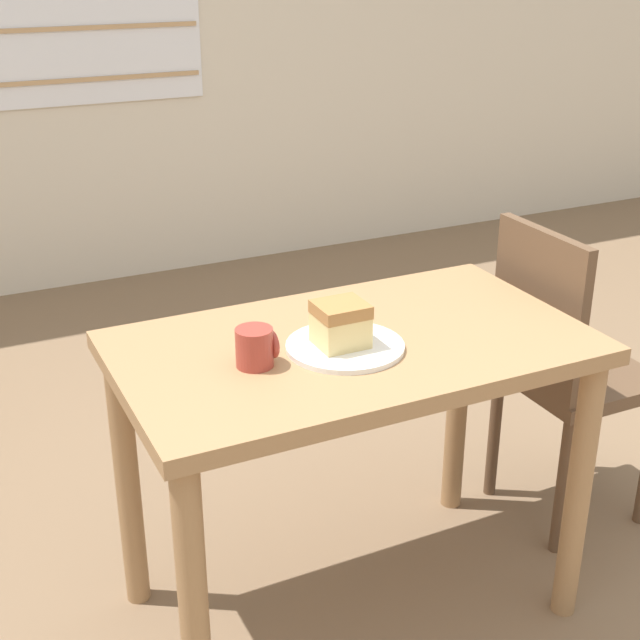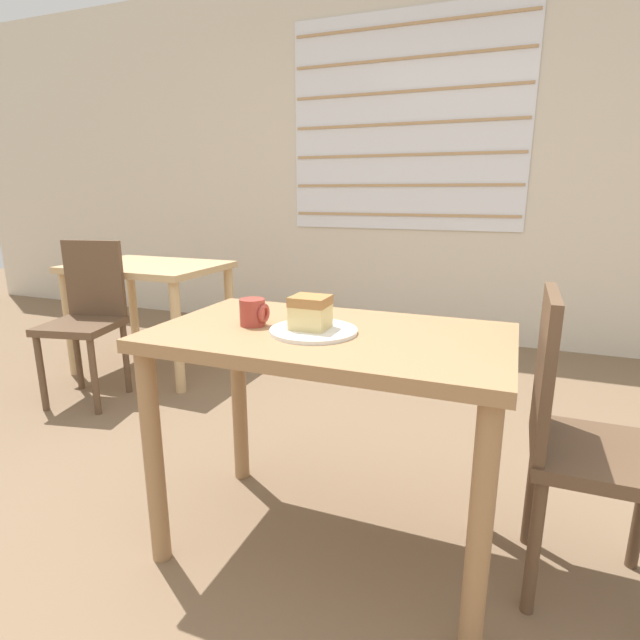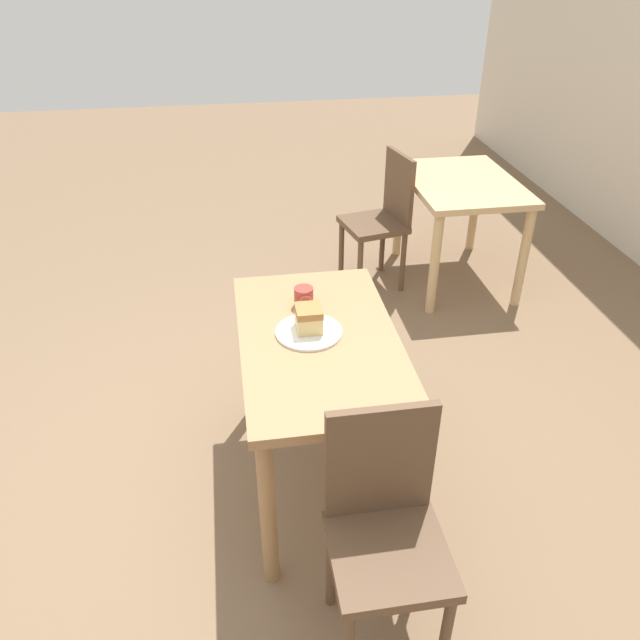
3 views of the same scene
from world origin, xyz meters
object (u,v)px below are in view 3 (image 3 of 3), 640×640
object	(u,v)px
plate	(309,332)
cake_slice	(309,319)
dining_table_far	(461,197)
dining_table_near	(319,364)
coffee_mug	(304,297)
chair_far_corner	(382,216)
chair_near_window	(385,528)

from	to	relation	value
plate	cake_slice	xyz separation A→B (m)	(-0.01, 0.00, 0.06)
dining_table_far	plate	world-z (taller)	plate
dining_table_near	coffee_mug	world-z (taller)	coffee_mug
dining_table_near	coffee_mug	size ratio (longest dim) A/B	12.17
chair_far_corner	dining_table_far	bearing A→B (deg)	77.03
dining_table_far	plate	bearing A→B (deg)	-36.84
plate	cake_slice	world-z (taller)	cake_slice
dining_table_near	plate	xyz separation A→B (m)	(-0.04, -0.04, 0.13)
chair_near_window	chair_far_corner	bearing A→B (deg)	76.35
dining_table_near	coffee_mug	distance (m)	0.30
dining_table_far	chair_near_window	size ratio (longest dim) A/B	1.04
plate	chair_far_corner	bearing A→B (deg)	156.61
plate	coffee_mug	size ratio (longest dim) A/B	3.00
dining_table_far	chair_near_window	world-z (taller)	chair_near_window
dining_table_near	cake_slice	size ratio (longest dim) A/B	9.77
coffee_mug	cake_slice	bearing A→B (deg)	-2.08
chair_far_corner	coffee_mug	size ratio (longest dim) A/B	10.21
cake_slice	chair_far_corner	bearing A→B (deg)	156.54
cake_slice	dining_table_near	bearing A→B (deg)	34.14
chair_far_corner	plate	distance (m)	1.84
chair_far_corner	coffee_mug	xyz separation A→B (m)	(1.47, -0.72, 0.30)
dining_table_far	coffee_mug	size ratio (longest dim) A/B	10.64
dining_table_near	dining_table_far	bearing A→B (deg)	144.57
dining_table_far	coffee_mug	bearing A→B (deg)	-40.34
chair_near_window	coffee_mug	xyz separation A→B (m)	(-0.96, -0.13, 0.30)
cake_slice	coffee_mug	distance (m)	0.20
dining_table_far	cake_slice	distance (m)	2.08
chair_far_corner	cake_slice	world-z (taller)	chair_far_corner
dining_table_near	coffee_mug	xyz separation A→B (m)	(-0.25, -0.03, 0.17)
chair_far_corner	plate	xyz separation A→B (m)	(1.67, -0.72, 0.27)
plate	dining_table_far	bearing A→B (deg)	143.16
chair_far_corner	dining_table_near	bearing A→B (deg)	-33.84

